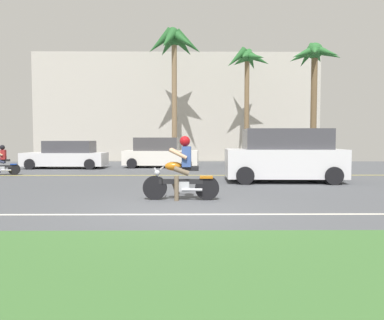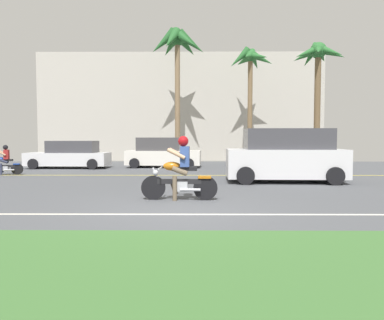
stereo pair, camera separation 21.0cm
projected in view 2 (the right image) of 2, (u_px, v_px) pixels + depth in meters
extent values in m
cube|color=#4C4F54|center=(183.00, 192.00, 11.57)|extent=(56.00, 30.00, 0.04)
cube|color=#3D6B33|center=(163.00, 272.00, 4.48)|extent=(56.00, 3.80, 0.06)
cube|color=silver|center=(177.00, 214.00, 8.01)|extent=(50.40, 0.12, 0.01)
cube|color=yellow|center=(186.00, 175.00, 16.55)|extent=(50.40, 0.12, 0.01)
cylinder|color=black|center=(153.00, 188.00, 9.94)|extent=(0.64, 0.12, 0.64)
cylinder|color=black|center=(205.00, 188.00, 9.88)|extent=(0.64, 0.12, 0.64)
cylinder|color=#B7BAC1|center=(157.00, 178.00, 9.92)|extent=(0.29, 0.07, 0.56)
cube|color=black|center=(179.00, 181.00, 9.90)|extent=(1.17, 0.15, 0.13)
cube|color=#B7BAC1|center=(181.00, 186.00, 9.90)|extent=(0.35, 0.23, 0.26)
ellipsoid|color=#B76614|center=(172.00, 166.00, 9.89)|extent=(0.47, 0.26, 0.24)
cube|color=black|center=(187.00, 169.00, 9.87)|extent=(0.52, 0.26, 0.11)
cube|color=#B76614|center=(205.00, 177.00, 9.86)|extent=(0.35, 0.18, 0.06)
cylinder|color=#B7BAC1|center=(160.00, 168.00, 9.90)|extent=(0.07, 0.66, 0.04)
sphere|color=#B7BAC1|center=(156.00, 173.00, 9.92)|extent=(0.15, 0.15, 0.15)
cylinder|color=#B7BAC1|center=(190.00, 190.00, 9.77)|extent=(0.54, 0.10, 0.07)
cube|color=#334C8C|center=(185.00, 157.00, 9.85)|extent=(0.25, 0.35, 0.53)
sphere|color=maroon|center=(183.00, 141.00, 9.83)|extent=(0.28, 0.28, 0.28)
cylinder|color=brown|center=(180.00, 170.00, 9.99)|extent=(0.43, 0.16, 0.27)
cylinder|color=brown|center=(180.00, 171.00, 9.78)|extent=(0.43, 0.16, 0.27)
cylinder|color=brown|center=(175.00, 188.00, 9.76)|extent=(0.12, 0.12, 0.65)
cylinder|color=brown|center=(174.00, 188.00, 10.05)|extent=(0.22, 0.13, 0.36)
cylinder|color=tan|center=(178.00, 153.00, 10.07)|extent=(0.49, 0.12, 0.30)
cylinder|color=tan|center=(176.00, 154.00, 9.65)|extent=(0.49, 0.12, 0.30)
cube|color=silver|center=(285.00, 163.00, 14.03)|extent=(4.39, 2.05, 1.06)
cube|color=#414147|center=(287.00, 139.00, 13.98)|extent=(3.17, 1.74, 0.76)
cylinder|color=black|center=(319.00, 171.00, 14.94)|extent=(0.65, 0.24, 0.64)
cylinder|color=black|center=(241.00, 171.00, 15.07)|extent=(0.65, 0.24, 0.64)
cylinder|color=black|center=(335.00, 176.00, 13.04)|extent=(0.65, 0.24, 0.64)
cylinder|color=black|center=(246.00, 176.00, 13.17)|extent=(0.65, 0.24, 0.64)
cylinder|color=black|center=(346.00, 162.00, 13.93)|extent=(0.22, 0.58, 0.58)
cube|color=silver|center=(68.00, 159.00, 20.58)|extent=(4.45, 1.76, 0.70)
cube|color=#414147|center=(73.00, 147.00, 20.53)|extent=(2.60, 1.48, 0.65)
cylinder|color=black|center=(101.00, 162.00, 21.36)|extent=(0.56, 0.19, 0.56)
cylinder|color=black|center=(46.00, 162.00, 21.47)|extent=(0.56, 0.19, 0.56)
cylinder|color=black|center=(92.00, 164.00, 19.72)|extent=(0.56, 0.19, 0.56)
cylinder|color=black|center=(33.00, 164.00, 19.82)|extent=(0.56, 0.19, 0.56)
cube|color=white|center=(164.00, 158.00, 21.21)|extent=(4.26, 2.04, 0.80)
cube|color=#444346|center=(159.00, 144.00, 21.18)|extent=(2.50, 1.68, 0.74)
cylinder|color=black|center=(134.00, 163.00, 20.44)|extent=(0.57, 0.21, 0.56)
cylinder|color=black|center=(189.00, 163.00, 20.23)|extent=(0.57, 0.21, 0.56)
cylinder|color=black|center=(141.00, 161.00, 22.22)|extent=(0.57, 0.21, 0.56)
cylinder|color=black|center=(191.00, 161.00, 22.01)|extent=(0.57, 0.21, 0.56)
cube|color=#8C939E|center=(265.00, 158.00, 22.37)|extent=(4.61, 2.18, 0.65)
cube|color=#2D2F36|center=(270.00, 147.00, 22.31)|extent=(2.72, 1.77, 0.60)
cylinder|color=black|center=(290.00, 160.00, 23.15)|extent=(0.57, 0.22, 0.56)
cylinder|color=black|center=(238.00, 160.00, 23.43)|extent=(0.57, 0.22, 0.56)
cylinder|color=black|center=(296.00, 162.00, 21.33)|extent=(0.57, 0.22, 0.56)
cylinder|color=black|center=(239.00, 162.00, 21.60)|extent=(0.57, 0.22, 0.56)
cylinder|color=#846B4C|center=(177.00, 102.00, 24.42)|extent=(0.34, 0.34, 8.07)
sphere|color=#235B28|center=(177.00, 39.00, 24.18)|extent=(0.88, 0.88, 0.88)
cone|color=#235B28|center=(191.00, 43.00, 24.25)|extent=(2.07, 0.86, 1.78)
cone|color=#235B28|center=(186.00, 45.00, 24.91)|extent=(1.84, 2.10, 1.60)
cone|color=#235B28|center=(171.00, 46.00, 24.97)|extent=(1.70, 2.16, 1.62)
cone|color=#235B28|center=(164.00, 42.00, 24.05)|extent=(2.03, 1.04, 1.90)
cone|color=#235B28|center=(171.00, 39.00, 23.37)|extent=(1.41, 2.13, 1.80)
cone|color=#235B28|center=(186.00, 40.00, 23.51)|extent=(1.89, 2.06, 1.63)
cylinder|color=brown|center=(250.00, 110.00, 24.65)|extent=(0.31, 0.31, 7.06)
sphere|color=#28662D|center=(250.00, 56.00, 24.45)|extent=(0.82, 0.82, 0.82)
cone|color=#28662D|center=(261.00, 59.00, 24.52)|extent=(1.76, 0.74, 1.17)
cone|color=#28662D|center=(254.00, 61.00, 25.09)|extent=(1.31, 1.73, 1.39)
cone|color=#28662D|center=(244.00, 61.00, 25.10)|extent=(1.30, 1.77, 0.87)
cone|color=#28662D|center=(240.00, 58.00, 24.36)|extent=(1.64, 0.80, 1.52)
cone|color=#28662D|center=(248.00, 56.00, 23.78)|extent=(1.13, 1.80, 0.93)
cone|color=#28662D|center=(258.00, 57.00, 23.86)|extent=(1.45, 1.72, 0.91)
cylinder|color=brown|center=(317.00, 108.00, 22.84)|extent=(0.38, 0.38, 6.98)
sphere|color=#28662D|center=(318.00, 50.00, 22.64)|extent=(0.98, 0.98, 0.98)
cone|color=#28662D|center=(331.00, 53.00, 22.50)|extent=(1.85, 0.92, 1.14)
cone|color=#28662D|center=(321.00, 56.00, 23.28)|extent=(1.45, 1.80, 0.99)
cone|color=#28662D|center=(311.00, 56.00, 23.36)|extent=(1.12, 1.78, 1.49)
cone|color=#28662D|center=(306.00, 55.00, 23.06)|extent=(1.81, 1.45, 1.13)
cone|color=#28662D|center=(307.00, 53.00, 22.45)|extent=(1.86, 1.07, 1.14)
cone|color=#28662D|center=(318.00, 51.00, 21.95)|extent=(1.12, 1.86, 1.05)
cone|color=#28662D|center=(330.00, 51.00, 22.10)|extent=(1.64, 1.70, 1.19)
cylinder|color=black|center=(17.00, 169.00, 16.83)|extent=(0.52, 0.17, 0.51)
cube|color=black|center=(4.00, 166.00, 16.72)|extent=(0.93, 0.26, 0.10)
cube|color=#B7BAC1|center=(5.00, 168.00, 16.74)|extent=(0.30, 0.22, 0.20)
ellipsoid|color=navy|center=(0.00, 159.00, 16.68)|extent=(0.37, 0.20, 0.19)
cube|color=black|center=(8.00, 160.00, 16.74)|extent=(0.44, 0.26, 0.08)
cube|color=navy|center=(17.00, 164.00, 16.82)|extent=(0.29, 0.19, 0.05)
cylinder|color=#B7BAC1|center=(9.00, 170.00, 16.68)|extent=(0.43, 0.14, 0.06)
cube|color=maroon|center=(6.00, 154.00, 16.71)|extent=(0.24, 0.30, 0.43)
sphere|color=black|center=(5.00, 147.00, 16.69)|extent=(0.22, 0.22, 0.22)
cylinder|color=#2D334C|center=(5.00, 161.00, 16.80)|extent=(0.36, 0.17, 0.21)
cylinder|color=#2D334C|center=(4.00, 161.00, 16.63)|extent=(0.36, 0.17, 0.21)
cylinder|color=#2D334C|center=(1.00, 169.00, 16.60)|extent=(0.11, 0.11, 0.52)
cylinder|color=#2D334C|center=(2.00, 170.00, 16.81)|extent=(0.19, 0.12, 0.29)
cylinder|color=tan|center=(4.00, 153.00, 16.85)|extent=(0.39, 0.15, 0.24)
cylinder|color=tan|center=(1.00, 153.00, 16.51)|extent=(0.39, 0.15, 0.24)
cube|color=#BCB7AD|center=(181.00, 109.00, 29.32)|extent=(21.09, 4.00, 7.95)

